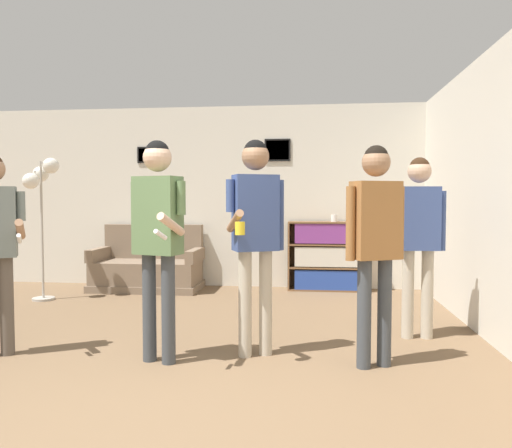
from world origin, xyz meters
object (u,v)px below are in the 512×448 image
Objects in this scene: couch at (148,268)px; person_spectator_far_right at (419,227)px; person_watcher_holding_cup at (255,222)px; person_player_foreground_center at (158,225)px; person_spectator_near_bookshelf at (375,231)px; bookshelf at (327,256)px; drinking_cup at (334,218)px; floor_lamp at (41,187)px.

person_spectator_far_right is at bearing -33.36° from couch.
person_watcher_holding_cup is at bearing -154.25° from person_spectator_far_right.
person_player_foreground_center reaches higher than person_spectator_near_bookshelf.
person_player_foreground_center is 0.80m from person_watcher_holding_cup.
drinking_cup is (0.09, 0.00, 0.55)m from bookshelf.
person_watcher_holding_cup reaches higher than drinking_cup.
person_spectator_far_right is 16.88× the size of drinking_cup.
drinking_cup is (-0.18, 3.29, -0.02)m from person_spectator_near_bookshelf.
person_watcher_holding_cup reaches higher than couch.
floor_lamp is 4.54m from person_spectator_near_bookshelf.
bookshelf is at bearing 4.23° from couch.
person_spectator_near_bookshelf is (1.71, 0.08, -0.04)m from person_player_foreground_center.
person_watcher_holding_cup is 1.06× the size of person_spectator_far_right.
drinking_cup is (-0.68, 2.42, -0.01)m from person_spectator_far_right.
floor_lamp reaches higher than drinking_cup.
bookshelf is 3.99m from floor_lamp.
floor_lamp is at bearing -163.50° from drinking_cup.
bookshelf reaches higher than couch.
drinking_cup is at bearing 76.01° from person_watcher_holding_cup.
person_player_foreground_center is 3.71m from drinking_cup.
person_player_foreground_center is at bearing -113.08° from bookshelf.
drinking_cup is at bearing 16.50° from floor_lamp.
person_watcher_holding_cup reaches higher than person_spectator_far_right.
person_player_foreground_center reaches higher than couch.
person_player_foreground_center is at bearing -161.35° from person_watcher_holding_cup.
floor_lamp is (-3.70, -1.12, 0.98)m from bookshelf.
person_spectator_far_right is (0.51, 0.88, -0.02)m from person_spectator_near_bookshelf.
person_spectator_near_bookshelf is (2.87, -3.10, 0.76)m from couch.
person_spectator_near_bookshelf reaches higher than bookshelf.
bookshelf is at bearing 66.92° from person_player_foreground_center.
drinking_cup reaches higher than bookshelf.
bookshelf is 0.65× the size of person_spectator_near_bookshelf.
floor_lamp reaches higher than person_spectator_far_right.
floor_lamp reaches higher than couch.
bookshelf is 3.35m from person_spectator_near_bookshelf.
person_spectator_near_bookshelf reaches higher than couch.
drinking_cup is at bearing 93.07° from person_spectator_near_bookshelf.
person_spectator_near_bookshelf is at bearing -10.28° from person_watcher_holding_cup.
person_spectator_far_right reaches higher than drinking_cup.
couch is 0.91× the size of person_spectator_far_right.
person_watcher_holding_cup is (0.75, 0.25, 0.02)m from person_player_foreground_center.
bookshelf is 0.63× the size of person_player_foreground_center.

